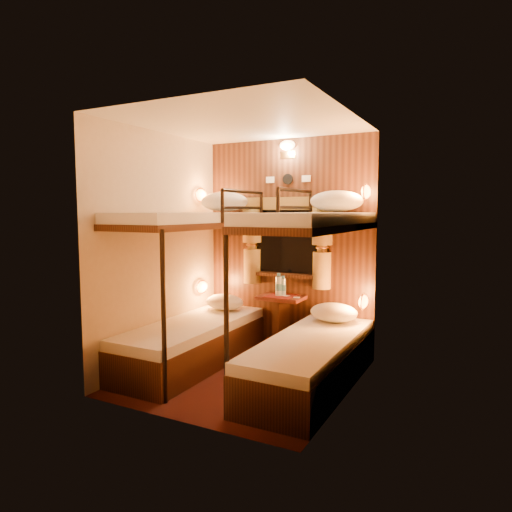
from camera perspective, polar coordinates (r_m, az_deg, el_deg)
The scene contains 22 objects.
floor at distance 4.56m, azimuth -1.43°, elevation -14.85°, with size 2.10×2.10×0.00m, color #34170E.
ceiling at distance 4.34m, azimuth -1.51°, elevation 16.33°, with size 2.10×2.10×0.00m, color silver.
wall_back at distance 5.23m, azimuth 4.09°, elevation 1.30°, with size 2.40×2.40×0.00m, color #C6B293.
wall_front at distance 3.41m, azimuth -10.02°, elevation -1.09°, with size 2.40×2.40×0.00m, color #C6B293.
wall_left at distance 4.85m, azimuth -11.88°, elevation 0.85°, with size 2.40×2.40×0.00m, color #C6B293.
wall_right at distance 3.90m, azimuth 11.50°, elevation -0.27°, with size 2.40×2.40×0.00m, color #C6B293.
back_panel at distance 5.21m, azimuth 4.03°, elevation 1.29°, with size 2.00×0.03×2.40m, color black.
bunk_left at distance 4.78m, azimuth -7.91°, elevation -6.92°, with size 0.72×1.90×1.82m.
bunk_right at distance 4.19m, azimuth 6.89°, elevation -8.71°, with size 0.72×1.90×1.82m.
window at distance 5.19m, azimuth 3.89°, elevation 1.05°, with size 1.00×0.12×0.79m.
curtains at distance 5.15m, azimuth 3.75°, elevation 1.95°, with size 1.10×0.22×1.00m.
back_fixtures at distance 5.21m, azimuth 3.95°, elevation 12.81°, with size 0.54×0.09×0.48m.
reading_lamps at distance 4.90m, azimuth 2.48°, elevation 1.49°, with size 2.00×0.20×1.25m.
table at distance 5.16m, azimuth 3.15°, elevation -7.57°, with size 0.50×0.34×0.66m.
bottle_left at distance 5.10m, azimuth 2.85°, elevation -3.77°, with size 0.07×0.07×0.26m.
bottle_right at distance 5.15m, azimuth 3.43°, elevation -3.85°, with size 0.06×0.06×0.22m.
sachet_a at distance 5.11m, azimuth 3.70°, elevation -4.99°, with size 0.09×0.07×0.01m, color silver.
sachet_b at distance 5.03m, azimuth 5.09°, elevation -5.18°, with size 0.07×0.05×0.01m, color silver.
pillow_lower_left at distance 5.31m, azimuth -3.95°, elevation -5.76°, with size 0.46×0.33×0.18m, color silver.
pillow_lower_right at distance 4.80m, azimuth 9.70°, elevation -6.97°, with size 0.49×0.35×0.19m, color silver.
pillow_upper_left at distance 5.21m, azimuth -4.00°, elevation 6.78°, with size 0.57×0.41×0.22m, color silver.
pillow_upper_right at distance 4.71m, azimuth 10.03°, elevation 6.78°, with size 0.55×0.39×0.21m, color silver.
Camera 1 is at (2.06, -3.74, 1.59)m, focal length 32.00 mm.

